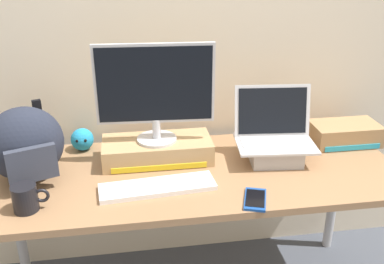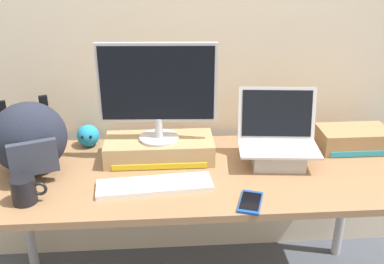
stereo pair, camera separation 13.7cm
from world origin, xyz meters
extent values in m
cube|color=beige|center=(0.00, 0.44, 1.30)|extent=(7.00, 0.10, 2.60)
cube|color=#99704C|center=(0.00, 0.00, 0.70)|extent=(1.79, 0.69, 0.03)
cylinder|color=#B2B2B7|center=(-0.83, 0.28, 0.34)|extent=(0.05, 0.05, 0.69)
cylinder|color=#B2B2B7|center=(0.83, 0.28, 0.34)|extent=(0.05, 0.05, 0.69)
cube|color=tan|center=(-0.14, 0.12, 0.77)|extent=(0.48, 0.22, 0.10)
cube|color=yellow|center=(-0.14, 0.01, 0.74)|extent=(0.41, 0.00, 0.02)
cylinder|color=silver|center=(-0.14, 0.12, 0.82)|extent=(0.17, 0.17, 0.01)
cylinder|color=silver|center=(-0.14, 0.12, 0.87)|extent=(0.04, 0.04, 0.09)
cube|color=silver|center=(-0.14, 0.12, 1.07)|extent=(0.50, 0.05, 0.34)
cube|color=black|center=(-0.14, 0.11, 1.07)|extent=(0.48, 0.03, 0.32)
cube|color=#ADADB2|center=(0.38, 0.04, 0.76)|extent=(0.24, 0.22, 0.08)
cube|color=silver|center=(0.38, 0.04, 0.80)|extent=(0.36, 0.27, 0.01)
cube|color=#B7B7BC|center=(0.38, 0.06, 0.81)|extent=(0.31, 0.16, 0.00)
cube|color=silver|center=(0.39, 0.13, 0.92)|extent=(0.35, 0.09, 0.23)
cube|color=black|center=(0.39, 0.13, 0.92)|extent=(0.31, 0.08, 0.20)
cube|color=white|center=(-0.16, -0.13, 0.73)|extent=(0.47, 0.17, 0.02)
cube|color=silver|center=(-0.16, -0.13, 0.74)|extent=(0.44, 0.15, 0.00)
ellipsoid|color=#232838|center=(-0.67, 0.05, 0.87)|extent=(0.37, 0.33, 0.31)
cube|color=#333847|center=(-0.63, -0.08, 0.84)|extent=(0.18, 0.09, 0.14)
cube|color=black|center=(-0.80, 0.14, 0.89)|extent=(0.04, 0.03, 0.23)
cube|color=black|center=(-0.64, 0.20, 0.89)|extent=(0.04, 0.03, 0.23)
cylinder|color=black|center=(-0.64, -0.20, 0.77)|extent=(0.09, 0.09, 0.10)
torus|color=black|center=(-0.58, -0.20, 0.78)|extent=(0.06, 0.01, 0.06)
cube|color=#19479E|center=(0.20, -0.27, 0.72)|extent=(0.12, 0.17, 0.01)
cube|color=black|center=(0.20, -0.27, 0.73)|extent=(0.10, 0.14, 0.00)
sphere|color=#2393CC|center=(-0.48, 0.28, 0.77)|extent=(0.10, 0.10, 0.10)
sphere|color=black|center=(-0.49, 0.23, 0.79)|extent=(0.01, 0.01, 0.01)
sphere|color=black|center=(-0.46, 0.23, 0.79)|extent=(0.01, 0.01, 0.01)
cube|color=#9E7A51|center=(0.77, 0.16, 0.77)|extent=(0.32, 0.18, 0.10)
cube|color=#2899BC|center=(0.77, 0.07, 0.74)|extent=(0.27, 0.00, 0.02)
camera|label=1|loc=(-0.25, -1.62, 1.63)|focal=40.83mm
camera|label=2|loc=(-0.11, -1.64, 1.63)|focal=40.83mm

